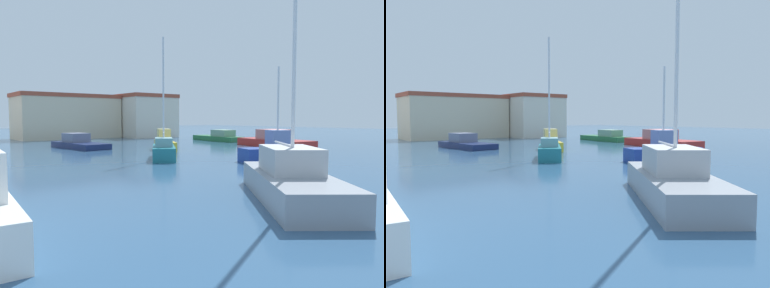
# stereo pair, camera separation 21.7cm
# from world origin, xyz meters

# --- Properties ---
(water) EXTENTS (160.00, 160.00, 0.00)m
(water) POSITION_xyz_m (15.00, 20.00, 0.00)
(water) COLOR #2D5175
(water) RESTS_ON ground
(sailboat_grey_behind_lamppost) EXTENTS (5.86, 6.58, 8.89)m
(sailboat_grey_behind_lamppost) POSITION_xyz_m (11.73, 3.50, 0.67)
(sailboat_grey_behind_lamppost) COLOR gray
(sailboat_grey_behind_lamppost) RESTS_ON water
(motorboat_navy_outer_mooring) EXTENTS (2.99, 7.18, 1.33)m
(motorboat_navy_outer_mooring) POSITION_xyz_m (14.30, 28.34, 0.44)
(motorboat_navy_outer_mooring) COLOR #19234C
(motorboat_navy_outer_mooring) RESTS_ON water
(sailboat_blue_distant_north) EXTENTS (5.03, 3.07, 5.90)m
(sailboat_blue_distant_north) POSITION_xyz_m (20.09, 10.55, 0.65)
(sailboat_blue_distant_north) COLOR #233D93
(sailboat_blue_distant_north) RESTS_ON water
(motorboat_yellow_far_left) EXTENTS (3.34, 4.88, 1.78)m
(motorboat_yellow_far_left) POSITION_xyz_m (19.21, 21.74, 0.60)
(motorboat_yellow_far_left) COLOR gold
(motorboat_yellow_far_left) RESTS_ON water
(motorboat_green_mid_harbor) EXTENTS (2.54, 7.27, 1.34)m
(motorboat_green_mid_harbor) POSITION_xyz_m (31.08, 27.64, 0.47)
(motorboat_green_mid_harbor) COLOR #28703D
(motorboat_green_mid_harbor) RESTS_ON water
(motorboat_red_distant_east) EXTENTS (3.70, 8.21, 1.64)m
(motorboat_red_distant_east) POSITION_xyz_m (29.35, 18.13, 0.57)
(motorboat_red_distant_east) COLOR #B22823
(motorboat_red_distant_east) RESTS_ON water
(sailboat_teal_far_right) EXTENTS (3.69, 4.56, 7.97)m
(sailboat_teal_far_right) POSITION_xyz_m (15.17, 16.01, 0.61)
(sailboat_teal_far_right) COLOR #1E707A
(sailboat_teal_far_right) RESTS_ON water
(waterfront_apartments) EXTENTS (12.93, 6.58, 5.82)m
(waterfront_apartments) POSITION_xyz_m (19.05, 44.27, 2.92)
(waterfront_apartments) COLOR beige
(waterfront_apartments) RESTS_ON ground
(warehouse_block) EXTENTS (7.11, 9.37, 6.01)m
(warehouse_block) POSITION_xyz_m (29.05, 42.02, 3.02)
(warehouse_block) COLOR beige
(warehouse_block) RESTS_ON ground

